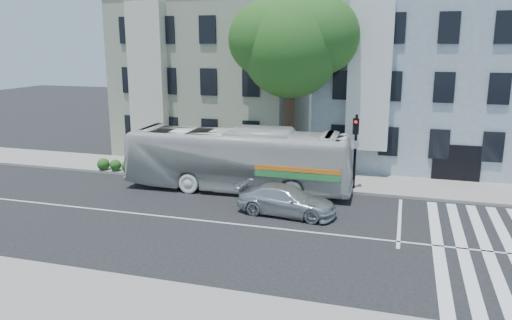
% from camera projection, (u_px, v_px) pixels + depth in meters
% --- Properties ---
extents(ground, '(120.00, 120.00, 0.00)m').
position_uv_depth(ground, '(245.00, 225.00, 21.87)').
color(ground, black).
rests_on(ground, ground).
extents(sidewalk_far, '(80.00, 4.00, 0.15)m').
position_uv_depth(sidewalk_far, '(287.00, 178.00, 29.32)').
color(sidewalk_far, gray).
rests_on(sidewalk_far, ground).
extents(sidewalk_near, '(80.00, 4.00, 0.15)m').
position_uv_depth(sidewalk_near, '(160.00, 317.00, 14.40)').
color(sidewalk_near, gray).
rests_on(sidewalk_near, ground).
extents(building_left, '(12.00, 10.00, 11.00)m').
position_uv_depth(building_left, '(217.00, 75.00, 36.56)').
color(building_left, gray).
rests_on(building_left, ground).
extents(building_right, '(12.00, 10.00, 11.00)m').
position_uv_depth(building_right, '(416.00, 79.00, 32.65)').
color(building_right, '#8C9BA6').
rests_on(building_right, ground).
extents(street_tree, '(7.30, 5.90, 11.10)m').
position_uv_depth(street_tree, '(293.00, 42.00, 28.21)').
color(street_tree, '#2D2116').
rests_on(street_tree, ground).
extents(bus, '(3.33, 12.31, 3.40)m').
position_uv_depth(bus, '(238.00, 159.00, 26.82)').
color(bus, silver).
rests_on(bus, ground).
extents(sedan, '(2.38, 4.83, 1.35)m').
position_uv_depth(sedan, '(287.00, 200.00, 23.14)').
color(sedan, silver).
rests_on(sedan, ground).
extents(hedge, '(8.07, 4.32, 0.70)m').
position_uv_depth(hedge, '(166.00, 169.00, 29.58)').
color(hedge, '#2F611F').
rests_on(hedge, sidewalk_far).
extents(traffic_signal, '(0.42, 0.53, 4.16)m').
position_uv_depth(traffic_signal, '(355.00, 142.00, 26.28)').
color(traffic_signal, black).
rests_on(traffic_signal, ground).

